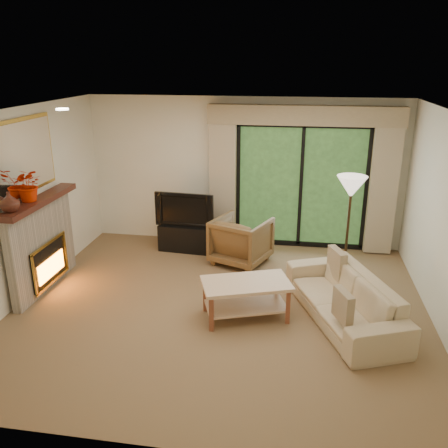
% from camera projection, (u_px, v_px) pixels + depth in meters
% --- Properties ---
extents(floor, '(5.50, 5.50, 0.00)m').
position_uv_depth(floor, '(220.00, 308.00, 6.43)').
color(floor, olive).
rests_on(floor, ground).
extents(ceiling, '(5.50, 5.50, 0.00)m').
position_uv_depth(ceiling, '(220.00, 112.00, 5.57)').
color(ceiling, silver).
rests_on(ceiling, ground).
extents(wall_back, '(5.00, 0.00, 5.00)m').
position_uv_depth(wall_back, '(244.00, 172.00, 8.32)').
color(wall_back, white).
rests_on(wall_back, ground).
extents(wall_front, '(5.00, 0.00, 5.00)m').
position_uv_depth(wall_front, '(166.00, 318.00, 3.67)').
color(wall_front, white).
rests_on(wall_front, ground).
extents(wall_left, '(0.00, 5.00, 5.00)m').
position_uv_depth(wall_left, '(20.00, 207.00, 6.41)').
color(wall_left, white).
rests_on(wall_left, ground).
extents(fireplace, '(0.24, 1.70, 1.37)m').
position_uv_depth(fireplace, '(42.00, 244.00, 6.79)').
color(fireplace, gray).
rests_on(fireplace, floor).
extents(mirror, '(0.07, 1.45, 1.02)m').
position_uv_depth(mirror, '(24.00, 156.00, 6.38)').
color(mirror, gold).
rests_on(mirror, wall_left).
extents(sliding_door, '(2.26, 0.10, 2.16)m').
position_uv_depth(sliding_door, '(301.00, 186.00, 8.19)').
color(sliding_door, black).
rests_on(sliding_door, floor).
extents(curtain_left, '(0.45, 0.18, 2.35)m').
position_uv_depth(curtain_left, '(223.00, 179.00, 8.26)').
color(curtain_left, tan).
rests_on(curtain_left, floor).
extents(curtain_right, '(0.45, 0.18, 2.35)m').
position_uv_depth(curtain_right, '(383.00, 186.00, 7.85)').
color(curtain_right, tan).
rests_on(curtain_right, floor).
extents(cornice, '(3.20, 0.24, 0.32)m').
position_uv_depth(cornice, '(305.00, 115.00, 7.70)').
color(cornice, tan).
rests_on(cornice, wall_back).
extents(media_console, '(0.96, 0.49, 0.46)m').
position_uv_depth(media_console, '(187.00, 237.00, 8.31)').
color(media_console, black).
rests_on(media_console, floor).
extents(tv, '(1.04, 0.22, 0.59)m').
position_uv_depth(tv, '(186.00, 208.00, 8.13)').
color(tv, black).
rests_on(tv, media_console).
extents(armchair, '(1.08, 1.09, 0.77)m').
position_uv_depth(armchair, '(241.00, 240.00, 7.73)').
color(armchair, brown).
rests_on(armchair, floor).
extents(sofa, '(1.52, 2.22, 0.60)m').
position_uv_depth(sofa, '(344.00, 298.00, 6.05)').
color(sofa, tan).
rests_on(sofa, floor).
extents(pillow_near, '(0.23, 0.38, 0.37)m').
position_uv_depth(pillow_near, '(343.00, 306.00, 5.43)').
color(pillow_near, brown).
rests_on(pillow_near, sofa).
extents(pillow_far, '(0.25, 0.42, 0.41)m').
position_uv_depth(pillow_far, '(337.00, 263.00, 6.54)').
color(pillow_far, brown).
rests_on(pillow_far, sofa).
extents(coffee_table, '(1.26, 0.95, 0.50)m').
position_uv_depth(coffee_table, '(246.00, 299.00, 6.12)').
color(coffee_table, '#D5AF88').
rests_on(coffee_table, floor).
extents(floor_lamp, '(0.54, 0.54, 1.62)m').
position_uv_depth(floor_lamp, '(348.00, 230.00, 6.97)').
color(floor_lamp, beige).
rests_on(floor_lamp, floor).
extents(vase, '(0.32, 0.32, 0.26)m').
position_uv_depth(vase, '(9.00, 202.00, 5.93)').
color(vase, '#411C13').
rests_on(vase, fireplace).
extents(branches, '(0.46, 0.41, 0.45)m').
position_uv_depth(branches, '(29.00, 185.00, 6.34)').
color(branches, red).
rests_on(branches, fireplace).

